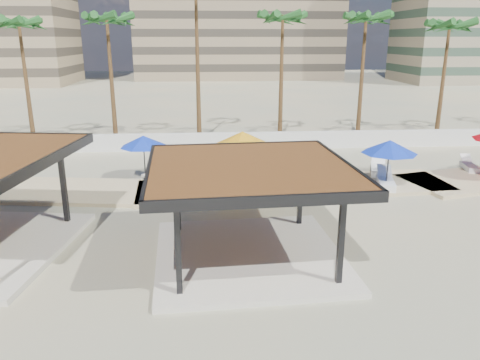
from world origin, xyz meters
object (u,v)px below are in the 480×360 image
(lounger_a, at_px, (188,190))
(lounger_b, at_px, (378,168))
(pavilion_central, at_px, (249,203))
(lounger_c, at_px, (386,182))
(lounger_d, at_px, (469,166))

(lounger_a, xyz_separation_m, lounger_b, (10.56, 3.17, 0.00))
(pavilion_central, distance_m, lounger_a, 7.18)
(lounger_b, bearing_deg, lounger_c, -173.56)
(lounger_b, bearing_deg, pavilion_central, 158.45)
(lounger_c, bearing_deg, lounger_b, 1.92)
(pavilion_central, distance_m, lounger_d, 16.99)
(pavilion_central, xyz_separation_m, lounger_b, (8.21, 9.75, -1.64))
(pavilion_central, height_order, lounger_b, pavilion_central)
(lounger_b, relative_size, lounger_d, 1.29)
(pavilion_central, height_order, lounger_d, pavilion_central)
(pavilion_central, xyz_separation_m, lounger_a, (-2.35, 6.58, -1.64))
(lounger_a, bearing_deg, pavilion_central, 176.60)
(lounger_a, xyz_separation_m, lounger_d, (16.01, 3.39, -0.04))
(lounger_c, bearing_deg, lounger_a, 107.64)
(pavilion_central, relative_size, lounger_c, 2.95)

